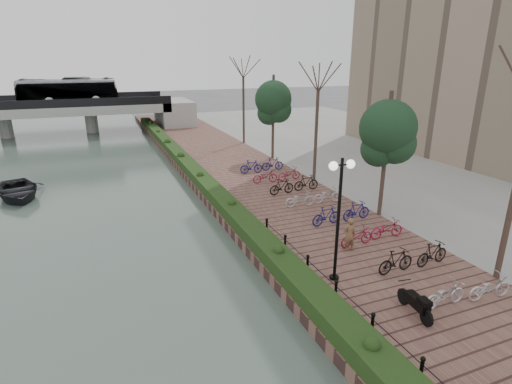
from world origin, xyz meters
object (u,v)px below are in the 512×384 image
lamppost (340,194)px  motorcycle (415,302)px  boat (17,190)px  pedestrian (349,234)px

lamppost → motorcycle: lamppost is taller
motorcycle → boat: motorcycle is taller
boat → motorcycle: bearing=-67.7°
lamppost → boat: (-12.90, 16.74, -3.39)m
pedestrian → boat: 21.02m
pedestrian → boat: bearing=-39.0°
lamppost → boat: size_ratio=0.96×
motorcycle → pedestrian: bearing=89.0°
pedestrian → boat: size_ratio=0.31×
motorcycle → lamppost: bearing=119.6°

